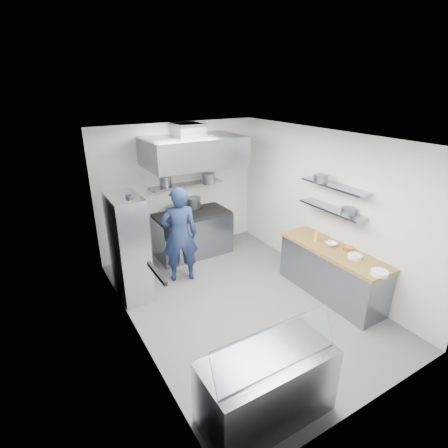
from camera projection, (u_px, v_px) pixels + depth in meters
floor at (242, 302)px, 6.07m from camera, size 5.00×5.00×0.00m
ceiling at (245, 138)px, 5.01m from camera, size 5.00×5.00×0.00m
wall_back at (179, 189)px, 7.53m from camera, size 3.60×2.80×0.02m
wall_front at (379, 309)px, 3.55m from camera, size 3.60×2.80×0.02m
wall_left at (132, 254)px, 4.69m from camera, size 2.80×5.00×0.02m
wall_right at (325, 208)px, 6.40m from camera, size 2.80×5.00×0.02m
gas_range at (193, 235)px, 7.62m from camera, size 1.60×0.80×0.90m
cooktop at (192, 214)px, 7.44m from camera, size 1.57×0.78×0.06m
stock_pot_left at (172, 211)px, 7.26m from camera, size 0.27×0.27×0.20m
stock_pot_mid at (193, 203)px, 7.68m from camera, size 0.35×0.35×0.24m
over_range_shelf at (186, 185)px, 7.41m from camera, size 1.60×0.30×0.04m
shelf_pot_a at (165, 181)px, 7.30m from camera, size 0.25×0.25×0.18m
shelf_pot_b at (209, 179)px, 7.37m from camera, size 0.27×0.27×0.22m
extractor_hood at (194, 151)px, 6.78m from camera, size 1.90×1.15×0.55m
hood_duct at (188, 130)px, 6.82m from camera, size 0.55×0.55×0.24m
red_firebox at (122, 198)px, 6.88m from camera, size 0.22×0.10×0.26m
chef at (180, 235)px, 6.44m from camera, size 0.78×0.63×1.84m
wire_rack at (129, 247)px, 5.96m from camera, size 0.50×0.90×1.85m
rack_bin_a at (133, 258)px, 5.88m from camera, size 0.15×0.19×0.17m
rack_bin_b at (126, 226)px, 5.87m from camera, size 0.13×0.16×0.14m
rack_jar at (129, 201)px, 5.53m from camera, size 0.11×0.11×0.18m
knife_strip at (157, 273)px, 3.93m from camera, size 0.04×0.55×0.05m
prep_counter_base at (331, 274)px, 6.14m from camera, size 0.62×2.00×0.84m
prep_counter_top at (334, 251)px, 5.97m from camera, size 0.65×2.04×0.06m
plate_stack_a at (380, 273)px, 5.16m from camera, size 0.25×0.25×0.06m
plate_stack_b at (355, 256)px, 5.64m from camera, size 0.23×0.23×0.06m
copper_pan at (348, 248)px, 5.91m from camera, size 0.17×0.17×0.06m
squeeze_bottle at (316, 237)px, 6.21m from camera, size 0.06×0.06×0.18m
mixing_bowl at (331, 244)px, 6.08m from camera, size 0.24×0.24×0.05m
wall_shelf_lower at (332, 209)px, 6.04m from camera, size 0.30×1.30×0.04m
wall_shelf_upper at (335, 186)px, 5.88m from camera, size 0.30×1.30×0.04m
shelf_pot_c at (349, 211)px, 5.77m from camera, size 0.24×0.24×0.10m
shelf_pot_d at (321, 178)px, 5.98m from camera, size 0.25×0.25×0.14m
display_case at (267, 387)px, 3.85m from camera, size 1.50×0.70×0.85m
display_glass at (277, 348)px, 3.51m from camera, size 1.47×0.19×0.42m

